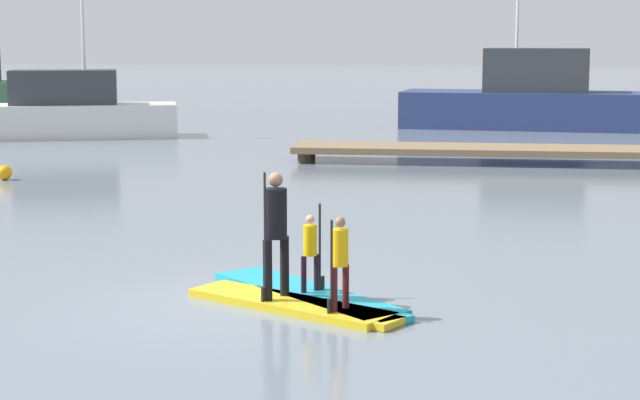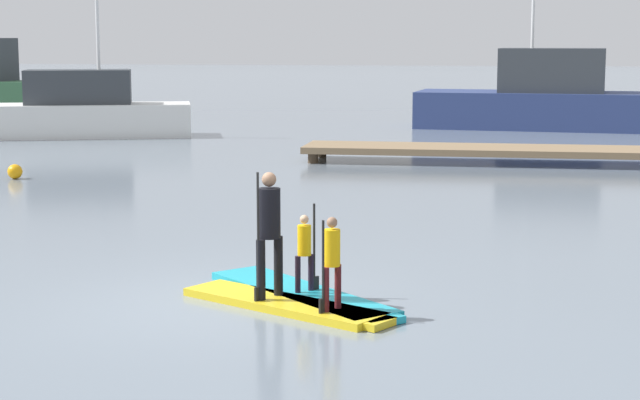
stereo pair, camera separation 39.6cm
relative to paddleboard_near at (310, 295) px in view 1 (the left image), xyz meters
The scene contains 10 objects.
ground_plane 1.18m from the paddleboard_near, 157.75° to the right, with size 240.00×240.00×0.00m, color slate.
paddleboard_near is the anchor object (origin of this frame).
paddler_child_solo 0.62m from the paddleboard_near, 15.95° to the left, with size 0.30×0.30×1.16m.
paddleboard_far 0.56m from the paddleboard_near, 102.58° to the right, with size 2.98×2.05×0.10m.
paddler_adult 1.13m from the paddleboard_near, 132.99° to the right, with size 0.39×0.46×1.65m.
paddler_child_front 1.26m from the paddleboard_near, 61.18° to the right, with size 0.28×0.36×1.16m.
fishing_boat_green_midground 24.80m from the paddleboard_near, 119.45° to the left, with size 8.99×4.70×6.80m.
motor_boat_small_navy 28.20m from the paddleboard_near, 81.06° to the left, with size 9.91×4.02×8.09m.
floating_dock 16.27m from the paddleboard_near, 81.07° to the left, with size 10.62×2.07×0.45m.
mooring_buoy_near 14.14m from the paddleboard_near, 130.07° to the left, with size 0.36×0.36×0.36m, color orange.
Camera 1 is at (3.14, -13.23, 3.42)m, focal length 60.26 mm.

